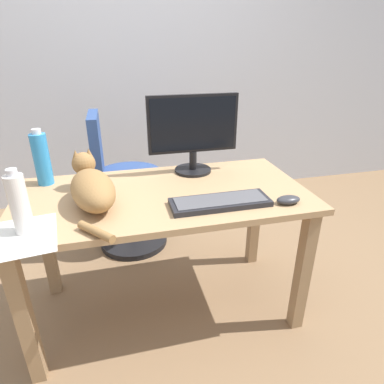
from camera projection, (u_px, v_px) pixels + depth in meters
name	position (u px, v px, depth m)	size (l,w,h in m)	color
ground_plane	(168.00, 306.00, 1.86)	(8.00, 8.00, 0.00)	#846647
back_wall	(130.00, 50.00, 2.68)	(6.00, 0.04, 2.60)	silver
desk	(164.00, 212.00, 1.61)	(1.37, 0.70, 0.71)	tan
office_chair	(122.00, 191.00, 2.26)	(0.48, 0.48, 0.96)	black
monitor	(193.00, 131.00, 1.72)	(0.48, 0.20, 0.42)	black
keyboard	(220.00, 202.00, 1.44)	(0.44, 0.15, 0.03)	#232328
cat	(92.00, 187.00, 1.43)	(0.25, 0.61, 0.20)	olive
computer_mouse	(288.00, 200.00, 1.45)	(0.11, 0.06, 0.04)	#333338
paper_sheet	(26.00, 236.00, 1.21)	(0.21, 0.30, 0.00)	white
water_bottle	(19.00, 204.00, 1.19)	(0.07, 0.07, 0.25)	silver
spray_bottle	(42.00, 159.00, 1.61)	(0.08, 0.08, 0.28)	#2D8CD1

